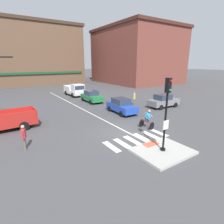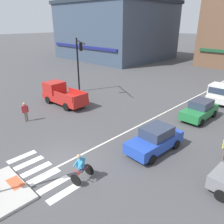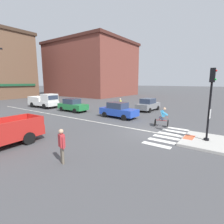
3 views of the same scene
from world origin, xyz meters
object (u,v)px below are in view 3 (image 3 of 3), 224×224
at_px(pedestrian_at_curb_left, 62,143).
at_px(cyclist, 162,117).
at_px(car_blue_eastbound_mid, 118,110).
at_px(pedestrian_waiting_far_side, 120,104).
at_px(signal_pole, 211,98).
at_px(pickup_truck_white_eastbound_distant, 45,101).
at_px(car_green_eastbound_far, 73,105).
at_px(car_grey_cross_right, 148,105).

bearing_deg(pedestrian_at_curb_left, cyclist, -8.98).
height_order(car_blue_eastbound_mid, pedestrian_at_curb_left, pedestrian_at_curb_left).
bearing_deg(pedestrian_waiting_far_side, cyclist, -122.65).
relative_size(signal_pole, car_blue_eastbound_mid, 1.06).
bearing_deg(pedestrian_waiting_far_side, pedestrian_at_curb_left, -157.37).
bearing_deg(pedestrian_at_curb_left, pickup_truck_white_eastbound_distant, 58.85).
xyz_separation_m(signal_pole, car_green_eastbound_far, (3.02, 15.79, -2.02)).
relative_size(signal_pole, pedestrian_waiting_far_side, 2.66).
bearing_deg(pedestrian_at_curb_left, signal_pole, -35.55).
bearing_deg(cyclist, pedestrian_at_curb_left, 171.02).
bearing_deg(pickup_truck_white_eastbound_distant, cyclist, -92.15).
bearing_deg(car_grey_cross_right, cyclist, -147.77).
bearing_deg(signal_pole, car_blue_eastbound_mid, 70.05).
height_order(car_green_eastbound_far, cyclist, cyclist).
bearing_deg(pedestrian_waiting_far_side, pickup_truck_white_eastbound_distant, 110.52).
distance_m(signal_pole, pickup_truck_white_eastbound_distant, 21.83).
xyz_separation_m(car_green_eastbound_far, pedestrian_waiting_far_side, (3.80, -4.88, 0.17)).
relative_size(car_green_eastbound_far, pedestrian_at_curb_left, 2.46).
height_order(signal_pole, car_grey_cross_right, signal_pole).
bearing_deg(car_blue_eastbound_mid, pickup_truck_white_eastbound_distant, 91.62).
bearing_deg(pickup_truck_white_eastbound_distant, car_green_eastbound_far, -88.15).
height_order(cyclist, pedestrian_waiting_far_side, cyclist).
distance_m(car_green_eastbound_far, pickup_truck_white_eastbound_distant, 5.79).
bearing_deg(car_blue_eastbound_mid, car_grey_cross_right, -7.07).
bearing_deg(car_blue_eastbound_mid, car_green_eastbound_far, 91.44).
bearing_deg(signal_pole, pedestrian_waiting_far_side, 57.98).
xyz_separation_m(car_green_eastbound_far, pickup_truck_white_eastbound_distant, (-0.19, 5.78, 0.17)).
height_order(signal_pole, car_green_eastbound_far, signal_pole).
bearing_deg(pedestrian_at_curb_left, car_green_eastbound_far, 46.51).
bearing_deg(cyclist, pedestrian_waiting_far_side, 57.35).
distance_m(car_grey_cross_right, pickup_truck_white_eastbound_distant, 14.93).
height_order(signal_pole, pedestrian_waiting_far_side, signal_pole).
xyz_separation_m(car_green_eastbound_far, car_blue_eastbound_mid, (0.18, -6.99, 0.00)).
bearing_deg(pedestrian_waiting_far_side, car_green_eastbound_far, 127.94).
bearing_deg(signal_pole, cyclist, 59.28).
relative_size(car_green_eastbound_far, pedestrian_waiting_far_side, 2.46).
bearing_deg(car_blue_eastbound_mid, pedestrian_waiting_far_side, 30.22).
distance_m(car_green_eastbound_far, pedestrian_at_curb_left, 14.74).
distance_m(pickup_truck_white_eastbound_distant, cyclist, 17.96).
relative_size(car_green_eastbound_far, cyclist, 2.45).
height_order(signal_pole, pedestrian_at_curb_left, signal_pole).
height_order(pickup_truck_white_eastbound_distant, cyclist, pickup_truck_white_eastbound_distant).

